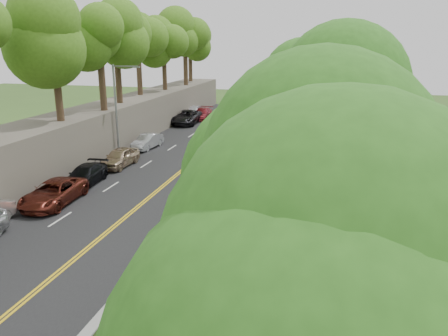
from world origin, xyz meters
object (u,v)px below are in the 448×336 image
at_px(streetlight, 118,104).
at_px(concrete_block, 267,212).
at_px(car_2, 54,193).
at_px(person_far, 297,135).
at_px(construction_barrel, 294,133).
at_px(painter_0, 209,213).
at_px(signpost, 176,223).

distance_m(streetlight, concrete_block, 18.88).
relative_size(streetlight, car_2, 1.53).
bearing_deg(person_far, concrete_block, 107.93).
relative_size(streetlight, person_far, 4.56).
relative_size(construction_barrel, concrete_block, 0.69).
bearing_deg(streetlight, construction_barrel, 40.06).
distance_m(streetlight, construction_barrel, 18.87).
bearing_deg(streetlight, person_far, 30.76).
bearing_deg(concrete_block, construction_barrel, 91.70).
xyz_separation_m(streetlight, construction_barrel, (14.08, 11.84, -4.17)).
relative_size(construction_barrel, car_2, 0.16).
height_order(streetlight, person_far, streetlight).
distance_m(construction_barrel, painter_0, 24.94).
relative_size(painter_0, person_far, 1.00).
bearing_deg(person_far, car_2, 75.04).
bearing_deg(person_far, painter_0, 100.43).
distance_m(streetlight, signpost, 20.72).
xyz_separation_m(car_2, person_far, (13.20, 20.63, 0.16)).
bearing_deg(construction_barrel, signpost, -95.09).
relative_size(signpost, construction_barrel, 3.73).
xyz_separation_m(signpost, person_far, (3.15, 25.74, -1.04)).
xyz_separation_m(streetlight, car_2, (1.46, -11.91, -3.87)).
bearing_deg(car_2, signpost, -30.75).
xyz_separation_m(concrete_block, painter_0, (-2.85, -2.00, 0.47)).
height_order(construction_barrel, car_2, car_2).
bearing_deg(person_far, construction_barrel, -61.82).
distance_m(streetlight, person_far, 17.46).
distance_m(concrete_block, car_2, 13.33).
height_order(streetlight, car_2, streetlight).
distance_m(signpost, person_far, 25.96).
bearing_deg(construction_barrel, concrete_block, -88.30).
bearing_deg(painter_0, signpost, 171.52).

